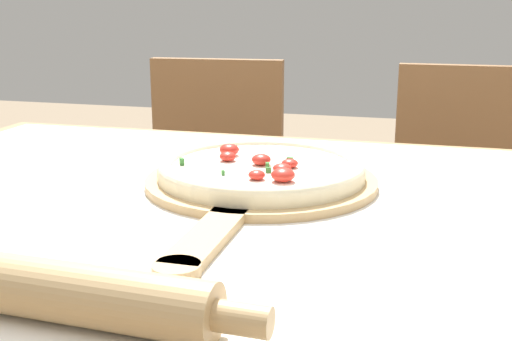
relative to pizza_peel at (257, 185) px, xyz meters
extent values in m
cube|color=#A87F51|center=(0.01, -0.06, -0.03)|extent=(1.35, 0.89, 0.03)
cylinder|color=#A87F51|center=(-0.60, 0.34, -0.41)|extent=(0.06, 0.06, 0.73)
cube|color=silver|center=(0.01, -0.06, -0.01)|extent=(1.27, 0.81, 0.00)
cylinder|color=tan|center=(0.00, 0.02, 0.00)|extent=(0.34, 0.34, 0.01)
cube|color=tan|center=(0.00, -0.22, 0.00)|extent=(0.04, 0.19, 0.01)
cylinder|color=tan|center=(0.00, -0.31, 0.00)|extent=(0.05, 0.05, 0.01)
cylinder|color=beige|center=(0.00, 0.02, 0.01)|extent=(0.30, 0.30, 0.02)
torus|color=beige|center=(0.00, 0.02, 0.02)|extent=(0.30, 0.30, 0.02)
cylinder|color=white|center=(0.00, 0.02, 0.02)|extent=(0.26, 0.26, 0.00)
ellipsoid|color=red|center=(0.00, 0.02, 0.03)|extent=(0.03, 0.03, 0.02)
ellipsoid|color=red|center=(0.04, 0.02, 0.03)|extent=(0.02, 0.02, 0.01)
ellipsoid|color=red|center=(0.05, -0.06, 0.03)|extent=(0.03, 0.03, 0.02)
ellipsoid|color=red|center=(-0.05, 0.03, 0.03)|extent=(0.02, 0.02, 0.01)
ellipsoid|color=red|center=(0.04, -0.01, 0.03)|extent=(0.03, 0.03, 0.01)
ellipsoid|color=red|center=(-0.06, 0.07, 0.03)|extent=(0.03, 0.03, 0.02)
ellipsoid|color=red|center=(0.02, -0.05, 0.03)|extent=(0.02, 0.02, 0.01)
cube|color=#387533|center=(0.02, -0.02, 0.03)|extent=(0.01, 0.01, 0.01)
cube|color=#387533|center=(-0.04, -0.05, 0.03)|extent=(0.01, 0.01, 0.01)
cube|color=#387533|center=(-0.11, -0.01, 0.03)|extent=(0.01, 0.01, 0.01)
cube|color=#387533|center=(0.04, 0.04, 0.03)|extent=(0.01, 0.01, 0.01)
cube|color=#387533|center=(0.02, 0.00, 0.03)|extent=(0.01, 0.01, 0.01)
cube|color=#387533|center=(0.00, 0.02, 0.03)|extent=(0.01, 0.01, 0.01)
cylinder|color=tan|center=(-0.10, -0.42, 0.02)|extent=(0.36, 0.07, 0.05)
cylinder|color=tan|center=(0.10, -0.42, 0.02)|extent=(0.05, 0.03, 0.03)
cube|color=brown|center=(-0.34, 0.69, -0.35)|extent=(0.43, 0.43, 0.02)
cube|color=brown|center=(-0.35, 0.87, -0.12)|extent=(0.38, 0.06, 0.44)
cylinder|color=brown|center=(-0.49, 0.52, -0.57)|extent=(0.04, 0.04, 0.41)
cylinder|color=brown|center=(-0.17, 0.54, -0.57)|extent=(0.04, 0.04, 0.41)
cylinder|color=brown|center=(-0.51, 0.84, -0.57)|extent=(0.04, 0.04, 0.41)
cylinder|color=brown|center=(-0.19, 0.86, -0.57)|extent=(0.04, 0.04, 0.41)
cube|color=brown|center=(0.34, 0.69, -0.35)|extent=(0.40, 0.40, 0.02)
cube|color=brown|center=(0.34, 0.87, -0.12)|extent=(0.38, 0.04, 0.44)
cylinder|color=brown|center=(0.18, 0.85, -0.57)|extent=(0.04, 0.04, 0.41)
camera|label=1|loc=(0.23, -0.85, 0.26)|focal=45.00mm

